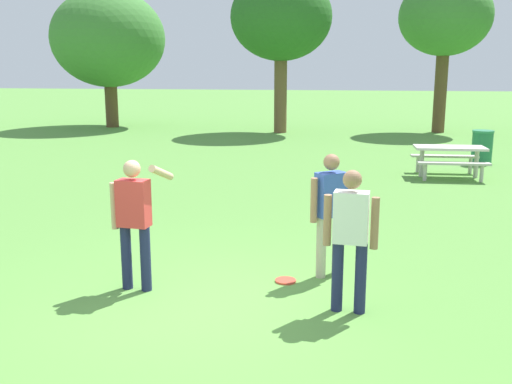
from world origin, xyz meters
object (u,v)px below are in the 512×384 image
Objects in this scene: person_catcher at (134,215)px; trash_can_beside_table at (482,147)px; picnic_table_near at (449,155)px; tree_tall_left at (108,39)px; tree_broad_center at (281,18)px; tree_far_right at (445,18)px; person_thrower at (351,232)px; frisbee at (286,281)px; person_bystander at (330,207)px.

person_catcher is 12.30m from trash_can_beside_table.
picnic_table_near is at bearing 58.46° from person_catcher.
tree_broad_center is (7.75, -1.10, 0.71)m from tree_tall_left.
tree_far_right reaches higher than person_catcher.
person_thrower is 2.63m from person_catcher.
picnic_table_near is 0.29× the size of tree_tall_left.
tree_far_right reaches higher than trash_can_beside_table.
tree_tall_left is at bearing 150.10° from trash_can_beside_table.
tree_broad_center is at bearing 119.54° from picnic_table_near.
person_thrower is at bearing -106.21° from picnic_table_near.
picnic_table_near is 1.81× the size of trash_can_beside_table.
frisbee is (1.82, 0.52, -0.95)m from person_catcher.
tree_far_right is at bearing -0.28° from tree_tall_left.
tree_tall_left is 0.94× the size of tree_broad_center.
picnic_table_near reaches higher than frisbee.
person_bystander is 17.32m from tree_broad_center.
tree_tall_left reaches higher than person_thrower.
picnic_table_near is at bearing -120.23° from trash_can_beside_table.
picnic_table_near is 16.92m from tree_tall_left.
person_bystander is 1.12m from frisbee.
picnic_table_near is at bearing -38.51° from tree_tall_left.
person_bystander is 10.48m from trash_can_beside_table.
tree_far_right is at bearing 8.99° from tree_broad_center.
person_bystander is at bearing 19.57° from person_catcher.
trash_can_beside_table is at bearing 58.72° from person_catcher.
tree_far_right reaches higher than tree_tall_left.
tree_broad_center is (-2.46, 16.75, 3.64)m from person_bystander.
person_bystander is 0.26× the size of tree_broad_center.
tree_tall_left reaches higher than picnic_table_near.
tree_broad_center is (-2.71, 17.90, 3.64)m from person_thrower.
frisbee is at bearing -149.78° from person_bystander.
tree_broad_center reaches higher than person_catcher.
person_catcher is at bearing -108.97° from tree_far_right.
person_thrower is 1.71× the size of trash_can_beside_table.
person_thrower is 1.00× the size of person_catcher.
trash_can_beside_table is (3.77, 10.81, -0.46)m from person_thrower.
tree_broad_center is at bearing 98.36° from person_bystander.
tree_tall_left is at bearing 119.77° from person_bystander.
trash_can_beside_table is at bearing 67.41° from person_bystander.
trash_can_beside_table reaches higher than frisbee.
person_catcher is at bearing -121.28° from trash_can_beside_table.
person_thrower is 1.00× the size of person_bystander.
trash_can_beside_table is (4.02, 9.67, -0.46)m from person_bystander.
person_bystander is 6.00× the size of frisbee.
person_bystander is (-0.25, 1.15, 0.00)m from person_thrower.
frisbee is at bearing 16.03° from person_catcher.
trash_can_beside_table is (4.57, 9.99, 0.47)m from frisbee.
person_catcher is 0.27× the size of tree_tall_left.
person_thrower is at bearing -46.18° from frisbee.
person_bystander is at bearing 102.33° from person_thrower.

